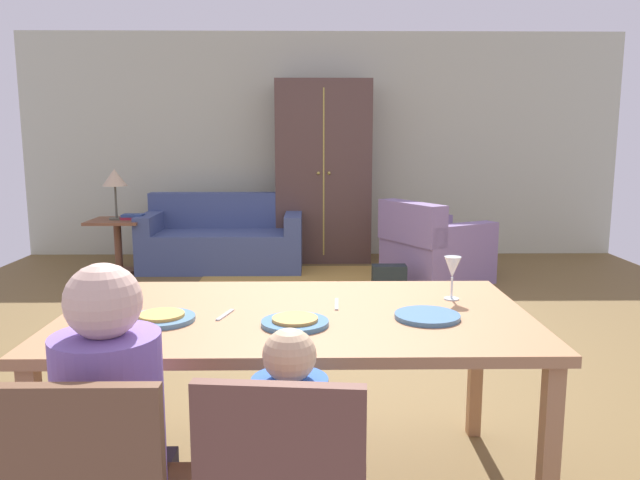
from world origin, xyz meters
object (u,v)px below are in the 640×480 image
(side_table, at_px, (118,238))
(table_lamp, at_px, (115,179))
(wine_glass, at_px, (452,269))
(book_lower, at_px, (132,218))
(couch, at_px, (224,241))
(handbag, at_px, (389,279))
(plate_near_woman, at_px, (427,316))
(armchair, at_px, (433,250))
(plate_near_child, at_px, (295,323))
(person_man, at_px, (117,463))
(dining_table, at_px, (296,327))
(book_upper, at_px, (133,215))
(armoire, at_px, (323,172))
(plate_near_man, at_px, (162,319))

(side_table, height_order, table_lamp, table_lamp)
(wine_glass, height_order, book_lower, wine_glass)
(couch, height_order, book_lower, couch)
(handbag, bearing_deg, plate_near_woman, -94.87)
(wine_glass, xyz_separation_m, armchair, (0.64, 3.59, -0.57))
(plate_near_child, distance_m, side_table, 4.84)
(plate_near_child, bearing_deg, person_man, -133.65)
(plate_near_child, relative_size, armchair, 0.21)
(dining_table, xyz_separation_m, book_upper, (-1.86, 4.22, -0.07))
(handbag, bearing_deg, person_man, -107.93)
(armchair, relative_size, side_table, 2.01)
(person_man, bearing_deg, dining_table, 54.57)
(couch, relative_size, handbag, 5.49)
(table_lamp, bearing_deg, plate_near_woman, -59.55)
(book_upper, bearing_deg, armoire, 18.75)
(armoire, distance_m, handbag, 1.95)
(wine_glass, height_order, person_man, person_man)
(dining_table, bearing_deg, plate_near_man, -166.60)
(plate_near_man, xyz_separation_m, armchair, (1.80, 3.89, -0.45))
(side_table, bearing_deg, plate_near_child, -65.19)
(book_lower, relative_size, handbag, 0.69)
(plate_near_woman, bearing_deg, dining_table, 168.77)
(dining_table, height_order, plate_near_man, plate_near_man)
(plate_near_man, height_order, armoire, armoire)
(table_lamp, bearing_deg, armchair, -7.32)
(wine_glass, distance_m, book_upper, 4.77)
(wine_glass, xyz_separation_m, person_man, (-1.16, -0.89, -0.38))
(person_man, bearing_deg, couch, 94.68)
(plate_near_man, distance_m, wine_glass, 1.21)
(dining_table, relative_size, couch, 1.04)
(book_lower, height_order, handbag, book_lower)
(book_upper, bearing_deg, side_table, -173.78)
(plate_near_child, distance_m, couch, 4.75)
(handbag, bearing_deg, wine_glass, -92.45)
(plate_near_child, relative_size, book_upper, 1.14)
(plate_near_man, xyz_separation_m, plate_near_woman, (1.01, 0.02, 0.00))
(armchair, height_order, handbag, armchair)
(person_man, xyz_separation_m, table_lamp, (-1.52, 4.91, 0.50))
(book_upper, xyz_separation_m, handbag, (2.65, -0.92, -0.49))
(plate_near_man, distance_m, person_man, 0.64)
(wine_glass, bearing_deg, couch, 110.34)
(armoire, bearing_deg, plate_near_woman, -86.54)
(armoire, xyz_separation_m, table_lamp, (-2.23, -0.72, -0.04))
(armchair, relative_size, book_lower, 5.30)
(side_table, bearing_deg, handbag, -17.71)
(plate_near_man, xyz_separation_m, book_upper, (-1.35, 4.34, -0.15))
(person_man, height_order, side_table, person_man)
(side_table, bearing_deg, couch, 13.23)
(plate_near_man, xyz_separation_m, handbag, (1.30, 3.42, -0.64))
(dining_table, xyz_separation_m, person_man, (-0.50, -0.71, -0.18))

